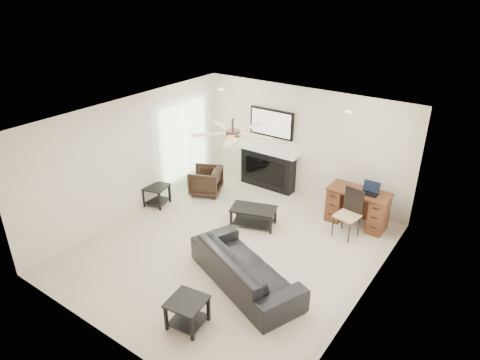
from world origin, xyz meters
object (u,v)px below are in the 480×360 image
at_px(sofa, 245,267).
at_px(coffee_table, 253,217).
at_px(fireplace_unit, 268,150).
at_px(armchair, 206,181).
at_px(desk, 357,208).

relative_size(sofa, coffee_table, 2.46).
bearing_deg(fireplace_unit, armchair, -131.93).
relative_size(sofa, fireplace_unit, 1.16).
height_order(sofa, fireplace_unit, fireplace_unit).
bearing_deg(armchair, fireplace_unit, 114.41).
height_order(sofa, coffee_table, sofa).
bearing_deg(coffee_table, desk, 18.39).
relative_size(fireplace_unit, desk, 1.57).
distance_m(coffee_table, fireplace_unit, 1.95).
bearing_deg(fireplace_unit, desk, -9.29).
height_order(fireplace_unit, desk, fireplace_unit).
distance_m(armchair, desk, 3.46).
bearing_deg(sofa, coffee_table, -38.84).
distance_m(sofa, coffee_table, 1.84).
bearing_deg(fireplace_unit, sofa, -63.75).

